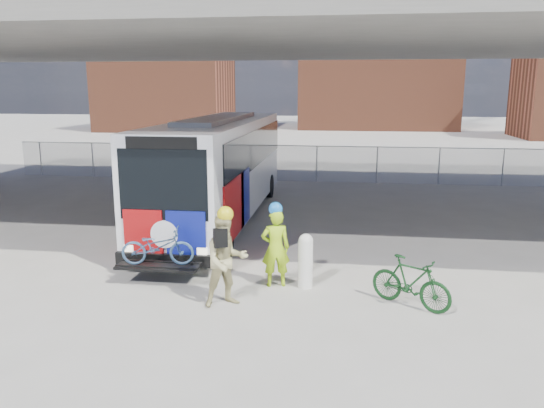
% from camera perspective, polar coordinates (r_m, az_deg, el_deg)
% --- Properties ---
extents(ground, '(160.00, 160.00, 0.00)m').
position_cam_1_polar(ground, '(15.58, -1.28, -4.99)').
color(ground, '#9E9991').
rests_on(ground, ground).
extents(bus, '(2.67, 12.96, 3.69)m').
position_cam_1_polar(bus, '(18.92, -5.62, 4.58)').
color(bus, silver).
rests_on(bus, ground).
extents(overpass, '(40.00, 16.00, 7.95)m').
position_cam_1_polar(overpass, '(18.94, 0.62, 18.10)').
color(overpass, '#605E59').
rests_on(overpass, ground).
extents(chainlink_fence, '(30.00, 0.06, 30.00)m').
position_cam_1_polar(chainlink_fence, '(26.98, 2.73, 5.44)').
color(chainlink_fence, gray).
rests_on(chainlink_fence, ground).
extents(brick_buildings, '(54.00, 22.00, 12.00)m').
position_cam_1_polar(brick_buildings, '(62.93, 6.93, 12.89)').
color(brick_buildings, brown).
rests_on(brick_buildings, ground).
extents(smokestack, '(2.20, 2.20, 25.00)m').
position_cam_1_polar(smokestack, '(71.09, 18.07, 18.04)').
color(smokestack, brown).
rests_on(smokestack, ground).
extents(bollard, '(0.34, 0.34, 1.31)m').
position_cam_1_polar(bollard, '(12.57, 3.63, -5.91)').
color(bollard, white).
rests_on(bollard, ground).
extents(cyclist_hivis, '(0.77, 0.60, 2.05)m').
position_cam_1_polar(cyclist_hivis, '(12.56, 0.38, -4.54)').
color(cyclist_hivis, '#A7DA16').
rests_on(cyclist_hivis, ground).
extents(cyclist_tan, '(1.23, 1.15, 2.21)m').
position_cam_1_polar(cyclist_tan, '(11.47, -4.96, -5.94)').
color(cyclist_tan, tan).
rests_on(cyclist_tan, ground).
extents(bike_parked, '(1.84, 1.46, 1.11)m').
position_cam_1_polar(bike_parked, '(11.88, 14.70, -8.14)').
color(bike_parked, '#123B18').
rests_on(bike_parked, ground).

